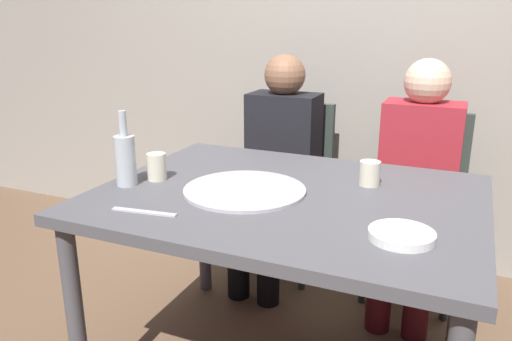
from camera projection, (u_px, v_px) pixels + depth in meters
back_wall at (369, 26)px, 2.68m from camera, size 6.00×0.10×2.60m
dining_table at (287, 214)px, 1.78m from camera, size 1.32×1.01×0.75m
pizza_tray at (245, 190)px, 1.77m from camera, size 0.43×0.43×0.01m
wine_bottle at (125, 158)px, 1.81m from camera, size 0.08×0.08×0.28m
tumbler_near at (370, 173)px, 1.82m from camera, size 0.08×0.08×0.09m
tumbler_far at (157, 167)px, 1.89m from camera, size 0.07×0.07×0.10m
plate_stack at (402, 235)px, 1.39m from camera, size 0.18×0.18×0.02m
table_knife at (144, 212)px, 1.57m from camera, size 0.22×0.05×0.01m
chair_left at (287, 175)px, 2.75m from camera, size 0.44×0.44×0.90m
chair_right at (418, 192)px, 2.48m from camera, size 0.44×0.44×0.90m
guest_in_sweater at (277, 160)px, 2.58m from camera, size 0.36×0.56×1.17m
guest_in_beanie at (416, 176)px, 2.31m from camera, size 0.36×0.56×1.17m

